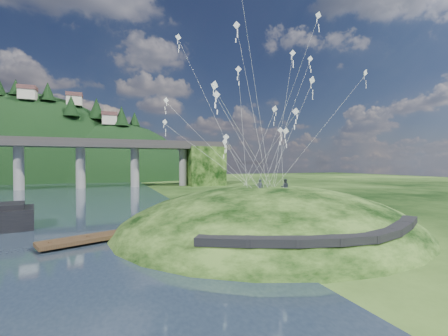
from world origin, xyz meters
name	(u,v)px	position (x,y,z in m)	size (l,w,h in m)	color
ground	(209,240)	(0.00, 0.00, 0.00)	(320.00, 320.00, 0.00)	black
grass_hill	(269,242)	(8.00, 2.00, -1.50)	(36.00, 32.00, 13.00)	black
footpath	(339,234)	(7.46, -9.74, 2.08)	(22.29, 5.84, 0.83)	black
bridge	(42,156)	(-26.46, 70.07, 9.70)	(160.00, 11.00, 15.00)	#2D2B2B
far_ridge	(20,198)	(-43.58, 122.17, -7.44)	(153.00, 70.00, 94.50)	black
wooden_dock	(120,233)	(-8.13, 3.98, 0.46)	(14.67, 7.39, 1.06)	#342315
kite_flyers	(277,179)	(7.98, 0.32, 5.87)	(3.85, 1.19, 1.87)	#292E37
kite_swarm	(253,82)	(5.96, 2.09, 16.72)	(20.69, 17.85, 18.35)	white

